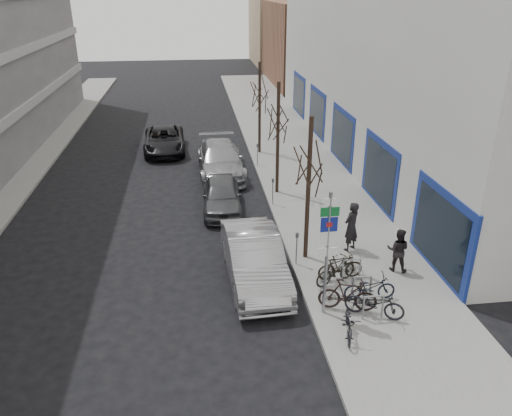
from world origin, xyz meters
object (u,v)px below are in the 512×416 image
object	(u,v)px
tree_far	(260,87)
parked_car_back	(221,160)
tree_near	(310,156)
bike_near_right	(348,294)
meter_mid	(273,189)
bike_near_left	(349,321)
pedestrian_near	(351,226)
meter_back	(257,153)
bike_far_inner	(340,266)
lane_car	(164,140)
bike_far_curb	(375,301)
bike_mid_curb	(370,285)
bike_mid_inner	(336,270)
highway_sign_pole	(327,247)
pedestrian_far	(398,250)
parked_car_mid	(222,195)
meter_front	(297,245)
bike_rack	(362,285)
parked_car_front	(254,259)
tree_mid	(278,112)

from	to	relation	value
tree_far	parked_car_back	xyz separation A→B (m)	(-2.56, -3.27, -3.26)
tree_near	bike_near_right	bearing A→B (deg)	-80.70
meter_mid	bike_near_right	xyz separation A→B (m)	(1.02, -8.46, -0.21)
bike_near_left	pedestrian_near	distance (m)	5.26
meter_back	bike_far_inner	world-z (taller)	meter_back
tree_near	bike_far_inner	xyz separation A→B (m)	(0.85, -1.67, -3.46)
bike_far_inner	lane_car	xyz separation A→B (m)	(-6.61, 16.03, 0.08)
tree_far	bike_far_curb	distance (m)	17.27
bike_mid_curb	parked_car_back	size ratio (longest dim) A/B	0.29
parked_car_back	bike_mid_inner	bearing A→B (deg)	-76.05
tree_near	bike_near_left	xyz separation A→B (m)	(0.25, -4.67, -3.48)
bike_mid_inner	lane_car	world-z (taller)	lane_car
bike_near_right	highway_sign_pole	bearing A→B (deg)	110.20
highway_sign_pole	bike_mid_inner	distance (m)	2.53
meter_back	bike_far_curb	distance (m)	14.49
tree_near	bike_far_curb	distance (m)	5.32
pedestrian_near	pedestrian_far	world-z (taller)	pedestrian_near
highway_sign_pole	parked_car_mid	world-z (taller)	highway_sign_pole
meter_front	bike_mid_inner	distance (m)	1.80
tree_far	bike_mid_inner	distance (m)	15.33
bike_rack	lane_car	size ratio (longest dim) A/B	0.43
parked_car_mid	parked_car_back	bearing A→B (deg)	89.27
bike_mid_curb	parked_car_back	bearing A→B (deg)	19.30
parked_car_mid	pedestrian_far	world-z (taller)	pedestrian_far
bike_rack	bike_far_inner	xyz separation A→B (m)	(-0.35, 1.23, -0.01)
highway_sign_pole	bike_near_right	world-z (taller)	highway_sign_pole
bike_rack	bike_near_right	bearing A→B (deg)	-138.78
lane_car	pedestrian_near	size ratio (longest dim) A/B	2.67
highway_sign_pole	bike_mid_curb	world-z (taller)	highway_sign_pole
tree_near	bike_mid_curb	world-z (taller)	tree_near
tree_near	bike_far_inner	bearing A→B (deg)	-63.18
bike_near_right	bike_mid_inner	distance (m)	1.53
bike_near_right	parked_car_mid	xyz separation A→B (m)	(-3.37, 8.44, 0.02)
bike_rack	bike_mid_inner	distance (m)	1.13
meter_mid	bike_near_right	distance (m)	8.52
bike_near_right	parked_car_front	distance (m)	3.49
highway_sign_pole	bike_mid_curb	size ratio (longest dim) A/B	2.49
tree_mid	bike_far_inner	world-z (taller)	tree_mid
lane_car	bike_mid_inner	bearing A→B (deg)	-70.82
bike_mid_curb	bike_mid_inner	xyz separation A→B (m)	(-0.83, 1.06, -0.00)
meter_mid	bike_far_inner	bearing A→B (deg)	-79.01
meter_back	bike_mid_inner	bearing A→B (deg)	-85.09
meter_front	meter_back	bearing A→B (deg)	90.00
tree_mid	meter_front	distance (m)	7.70
bike_far_curb	parked_car_mid	size ratio (longest dim) A/B	0.43
bike_rack	bike_near_left	distance (m)	2.01
highway_sign_pole	bike_near_left	world-z (taller)	highway_sign_pole
bike_near_right	pedestrian_far	bearing A→B (deg)	-33.14
bike_rack	parked_car_mid	xyz separation A→B (m)	(-4.00, 7.88, 0.07)
bike_rack	tree_far	size ratio (longest dim) A/B	0.41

